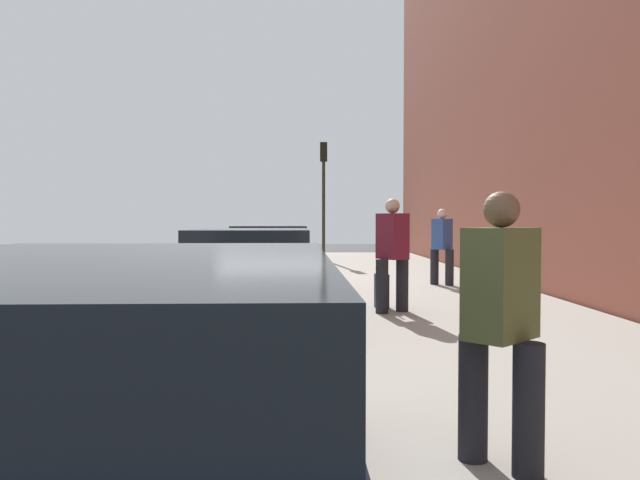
{
  "coord_description": "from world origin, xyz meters",
  "views": [
    {
      "loc": [
        -14.63,
        -0.8,
        1.64
      ],
      "look_at": [
        2.05,
        -1.2,
        1.1
      ],
      "focal_mm": 34.96,
      "sensor_mm": 36.0,
      "label": 1
    }
  ],
  "objects": [
    {
      "name": "parked_car_maroon",
      "position": [
        -0.53,
        -0.02,
        0.76
      ],
      "size": [
        4.37,
        1.95,
        1.51
      ],
      "color": "black",
      "rests_on": "ground"
    },
    {
      "name": "parked_car_navy",
      "position": [
        -12.31,
        -0.07,
        0.76
      ],
      "size": [
        4.73,
        1.94,
        1.51
      ],
      "color": "black",
      "rests_on": "ground"
    },
    {
      "name": "snow_bank_curb",
      "position": [
        -5.56,
        -0.7,
        0.11
      ],
      "size": [
        5.07,
        0.56,
        0.22
      ],
      "primitive_type": "cube",
      "color": "white",
      "rests_on": "ground"
    },
    {
      "name": "sidewalk",
      "position": [
        0.0,
        -3.3,
        0.07
      ],
      "size": [
        28.0,
        4.6,
        0.15
      ],
      "primitive_type": "cube",
      "color": "#A39E93",
      "rests_on": "ground"
    },
    {
      "name": "pedestrian_olive_coat",
      "position": [
        -10.97,
        -1.96,
        1.03
      ],
      "size": [
        0.51,
        0.52,
        1.66
      ],
      "color": "black",
      "rests_on": "sidewalk"
    },
    {
      "name": "parked_car_white",
      "position": [
        -5.76,
        -0.03,
        0.76
      ],
      "size": [
        4.29,
        1.96,
        1.51
      ],
      "color": "black",
      "rests_on": "ground"
    },
    {
      "name": "pedestrian_burgundy_coat",
      "position": [
        -4.68,
        -2.2,
        1.13
      ],
      "size": [
        0.58,
        0.56,
        1.83
      ],
      "color": "black",
      "rests_on": "sidewalk"
    },
    {
      "name": "rolling_suitcase",
      "position": [
        -4.15,
        -2.1,
        0.44
      ],
      "size": [
        0.34,
        0.22,
        0.94
      ],
      "color": "#191E38",
      "rests_on": "sidewalk"
    },
    {
      "name": "ground_plane",
      "position": [
        0.0,
        0.0,
        0.0
      ],
      "size": [
        56.0,
        56.0,
        0.0
      ],
      "primitive_type": "plane",
      "color": "#333335"
    },
    {
      "name": "traffic_light_pole",
      "position": [
        8.44,
        -1.49,
        3.1
      ],
      "size": [
        0.35,
        0.26,
        4.36
      ],
      "color": "#2D2D19",
      "rests_on": "sidewalk"
    },
    {
      "name": "pedestrian_blue_coat",
      "position": [
        -0.46,
        -3.94,
        1.08
      ],
      "size": [
        0.55,
        0.53,
        1.75
      ],
      "color": "black",
      "rests_on": "sidewalk"
    },
    {
      "name": "lane_stripe_centre",
      "position": [
        0.0,
        3.2,
        0.0
      ],
      "size": [
        28.0,
        0.14,
        0.01
      ],
      "primitive_type": "cube",
      "color": "gold",
      "rests_on": "ground"
    }
  ]
}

